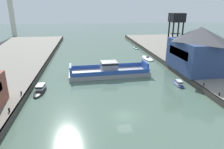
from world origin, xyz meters
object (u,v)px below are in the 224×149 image
Objects in this scene: moored_boat_near_right at (148,58)px; moored_boat_near_left at (179,83)px; crane_tower at (176,23)px; warehouse_shed at (198,49)px; moored_boat_mid_left at (40,89)px; chain_ferry at (109,71)px; moored_boat_mid_right at (136,48)px; smokestack_distant_a at (10,2)px.

moored_boat_near_left is at bearing -90.87° from moored_boat_near_right.
moored_boat_near_left reaches higher than moored_boat_near_right.
crane_tower reaches higher than moored_boat_near_left.
moored_boat_mid_left is at bearing -170.58° from warehouse_shed.
warehouse_shed is 1.05× the size of crane_tower.
chain_ferry is 18.46m from moored_boat_mid_left.
moored_boat_mid_right is 0.14× the size of smokestack_distant_a.
warehouse_shed is 11.13m from crane_tower.
moored_boat_near_right is at bearing 45.45° from chain_ferry.
crane_tower is (-2.58, 8.98, 6.04)m from warehouse_shed.
smokestack_distant_a reaches higher than chain_ferry.
moored_boat_near_left is 0.37× the size of warehouse_shed.
moored_boat_near_left is 43.45m from moored_boat_mid_right.
moored_boat_mid_left reaches higher than moored_boat_near_left.
smokestack_distant_a is (-64.65, 93.25, 19.45)m from moored_boat_near_left.
crane_tower is at bearing 17.71° from chain_ferry.
moored_boat_near_left is 0.78× the size of moored_boat_mid_left.
moored_boat_near_right is at bearing -91.02° from moored_boat_mid_right.
warehouse_shed is at bearing 9.42° from moored_boat_mid_left.
moored_boat_near_right is (0.38, 25.28, -0.23)m from moored_boat_near_left.
crane_tower is (4.78, -27.49, 12.81)m from moored_boat_mid_right.
moored_boat_mid_right is at bearing 89.07° from moored_boat_near_left.
moored_boat_mid_right is at bearing -37.31° from smokestack_distant_a.
chain_ferry reaches higher than moored_boat_near_right.
crane_tower is (5.10, -9.33, 12.82)m from moored_boat_near_right.
smokestack_distant_a reaches higher than moored_boat_near_right.
smokestack_distant_a reaches higher than moored_boat_mid_left.
crane_tower is at bearing 22.80° from moored_boat_mid_left.
moored_boat_mid_left reaches higher than moored_boat_mid_right.
chain_ferry reaches higher than moored_boat_mid_right.
moored_boat_mid_right is 37.82m from warehouse_shed.
chain_ferry is 3.01× the size of moored_boat_mid_left.
smokestack_distant_a is at bearing 133.74° from moored_boat_near_right.
smokestack_distant_a is (-70.14, 77.30, 6.86)m from crane_tower.
moored_boat_near_right is 16.66m from crane_tower.
smokestack_distant_a is at bearing 130.12° from warehouse_shed.
warehouse_shed is 113.57m from smokestack_distant_a.
smokestack_distant_a is at bearing 120.42° from chain_ferry.
moored_boat_mid_right reaches higher than moored_boat_near_right.
chain_ferry is 24.91m from crane_tower.
warehouse_shed is (7.35, -36.48, 6.76)m from moored_boat_mid_right.
moored_boat_mid_right is at bearing 64.81° from chain_ferry.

